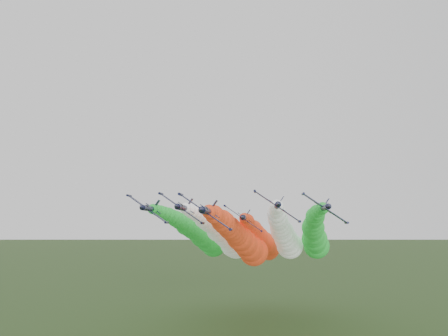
{
  "coord_description": "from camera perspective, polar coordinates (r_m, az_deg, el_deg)",
  "views": [
    {
      "loc": [
        7.48,
        -91.89,
        32.06
      ],
      "look_at": [
        -1.28,
        0.85,
        44.36
      ],
      "focal_mm": 35.0,
      "sensor_mm": 36.0,
      "label": 1
    }
  ],
  "objects": [
    {
      "name": "jet_inner_right",
      "position": [
        145.52,
        7.97,
        -8.76
      ],
      "size": [
        16.09,
        85.73,
        19.42
      ],
      "rotation": [
        0.0,
        0.6,
        0.0
      ],
      "color": "black",
      "rests_on": "ground"
    },
    {
      "name": "jet_inner_left",
      "position": [
        147.9,
        0.2,
        -9.01
      ],
      "size": [
        15.88,
        85.53,
        19.21
      ],
      "rotation": [
        0.0,
        0.6,
        0.0
      ],
      "color": "black",
      "rests_on": "ground"
    },
    {
      "name": "jet_trail",
      "position": [
        162.96,
        4.89,
        -9.37
      ],
      "size": [
        15.84,
        85.49,
        19.18
      ],
      "rotation": [
        0.0,
        0.6,
        0.0
      ],
      "color": "black",
      "rests_on": "ground"
    },
    {
      "name": "jet_lead",
      "position": [
        132.0,
        2.54,
        -9.56
      ],
      "size": [
        16.13,
        85.78,
        19.47
      ],
      "rotation": [
        0.0,
        0.6,
        0.0
      ],
      "color": "black",
      "rests_on": "ground"
    },
    {
      "name": "jet_outer_left",
      "position": [
        156.0,
        -3.07,
        -8.8
      ],
      "size": [
        16.02,
        85.66,
        19.35
      ],
      "rotation": [
        0.0,
        0.6,
        0.0
      ],
      "color": "black",
      "rests_on": "ground"
    },
    {
      "name": "jet_outer_right",
      "position": [
        150.87,
        11.78,
        -8.68
      ],
      "size": [
        16.08,
        85.73,
        19.41
      ],
      "rotation": [
        0.0,
        0.6,
        0.0
      ],
      "color": "black",
      "rests_on": "ground"
    }
  ]
}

